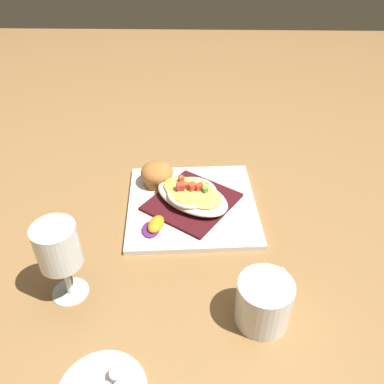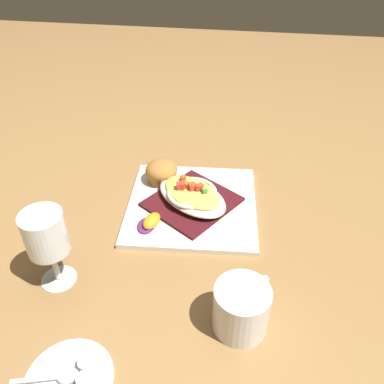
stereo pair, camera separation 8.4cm
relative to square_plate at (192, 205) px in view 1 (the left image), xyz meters
The scene contains 9 objects.
ground_plane 0.01m from the square_plate, ahead, with size 2.60×2.60×0.00m, color olive.
square_plate is the anchor object (origin of this frame).
folded_napkin 0.01m from the square_plate, ahead, with size 0.16×0.17×0.01m, color #451117.
gratin_dish 0.03m from the square_plate, 120.67° to the right, with size 0.19×0.20×0.04m.
muffin 0.11m from the square_plate, 130.74° to the right, with size 0.07×0.07×0.05m.
orange_garnish 0.11m from the square_plate, 41.19° to the right, with size 0.06×0.05×0.02m.
coffee_mug 0.30m from the square_plate, 23.31° to the left, with size 0.11×0.09×0.08m.
stemmed_glass 0.32m from the square_plate, 41.16° to the right, with size 0.07×0.07×0.15m.
creamer_cup_1 0.40m from the square_plate, 13.65° to the right, with size 0.02×0.02×0.02m, color white.
Camera 1 is at (0.67, 0.02, 0.56)m, focal length 37.58 mm.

